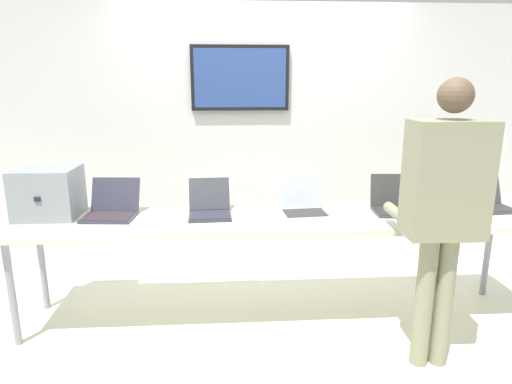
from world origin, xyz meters
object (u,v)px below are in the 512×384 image
Objects in this scene: laptop_station_4 at (485,202)px; laptop_station_1 at (210,207)px; workbench at (276,223)px; equipment_box at (48,192)px; laptop_station_3 at (398,204)px; coffee_mug at (435,218)px; laptop_station_0 at (112,208)px; laptop_station_2 at (303,205)px; person at (444,200)px.

laptop_station_1 is at bearing -179.48° from laptop_station_4.
workbench is 1.64m from equipment_box.
workbench is at bearing -175.32° from laptop_station_3.
laptop_station_1 is 2.09m from laptop_station_4.
laptop_station_4 is (2.09, 0.02, -0.00)m from laptop_station_1.
equipment_box is 2.70m from coffee_mug.
laptop_station_3 reaches higher than laptop_station_4.
laptop_station_3 is 0.69m from laptop_station_4.
laptop_station_0 is 0.97× the size of laptop_station_1.
laptop_station_2 is at bearing 0.32° from laptop_station_1.
laptop_station_3 is (0.92, 0.08, 0.11)m from workbench.
laptop_station_2 is at bearing 178.39° from laptop_station_3.
laptop_station_4 is 0.67m from coffee_mug.
person is (-0.71, -0.73, 0.23)m from laptop_station_4.
equipment_box reaches higher than laptop_station_3.
laptop_station_3 is 0.99× the size of laptop_station_4.
laptop_station_1 is 1.11× the size of laptop_station_2.
workbench is 1.19m from laptop_station_0.
equipment_box is 1.83m from laptop_station_2.
laptop_station_0 is 2.26m from coffee_mug.
equipment_box is 1.15m from laptop_station_1.
workbench is 1.62m from laptop_station_4.
person reaches higher than laptop_station_2.
laptop_station_1 is at bearing 179.34° from laptop_station_3.
laptop_station_1 is at bearing -0.59° from laptop_station_0.
laptop_station_1 reaches higher than coffee_mug.
equipment_box is 2.64m from person.
workbench is 0.93m from laptop_station_3.
laptop_station_0 is (0.44, -0.03, -0.12)m from equipment_box.
workbench is 2.14× the size of person.
laptop_station_1 is 1.56m from coffee_mug.
laptop_station_4 is (1.61, 0.11, 0.10)m from workbench.
laptop_station_2 is 3.56× the size of coffee_mug.
laptop_station_3 reaches higher than laptop_station_1.
person reaches higher than laptop_station_0.
workbench is 1.15m from person.
person is (1.38, -0.71, 0.22)m from laptop_station_1.
person is (0.91, -0.62, 0.33)m from workbench.
equipment_box reaches higher than laptop_station_1.
equipment_box is at bearing 175.40° from workbench.
person is at bearing -19.04° from laptop_station_0.
coffee_mug is (2.67, -0.38, -0.13)m from equipment_box.
laptop_station_4 is at bearing 0.62° from laptop_station_2.
person is at bearing -45.66° from laptop_station_2.
equipment_box is 1.06× the size of laptop_station_3.
laptop_station_4 reaches higher than coffee_mug.
laptop_station_2 is at bearing -179.38° from laptop_station_4.
person reaches higher than workbench.
laptop_station_0 is 2.22m from person.
laptop_station_0 reaches higher than laptop_station_1.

